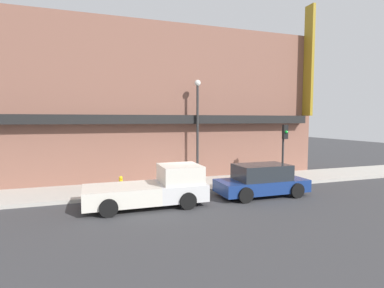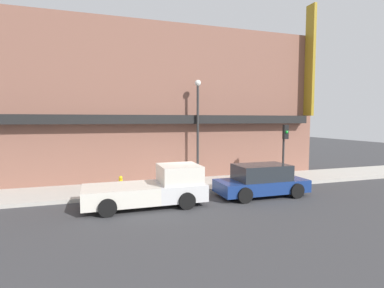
{
  "view_description": "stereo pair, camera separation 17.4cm",
  "coord_description": "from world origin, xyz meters",
  "views": [
    {
      "loc": [
        -4.36,
        -13.85,
        3.66
      ],
      "look_at": [
        0.73,
        1.28,
        2.37
      ],
      "focal_mm": 28.0,
      "sensor_mm": 36.0,
      "label": 1
    },
    {
      "loc": [
        -4.2,
        -13.9,
        3.66
      ],
      "look_at": [
        0.73,
        1.28,
        2.37
      ],
      "focal_mm": 28.0,
      "sensor_mm": 36.0,
      "label": 2
    }
  ],
  "objects": [
    {
      "name": "traffic_light",
      "position": [
        5.98,
        0.51,
        2.4
      ],
      "size": [
        0.28,
        0.42,
        3.22
      ],
      "color": "#2D2D2D",
      "rests_on": "sidewalk"
    },
    {
      "name": "building",
      "position": [
        0.02,
        4.67,
        4.63
      ],
      "size": [
        19.8,
        3.8,
        11.14
      ],
      "color": "brown",
      "rests_on": "ground"
    },
    {
      "name": "fire_hydrant",
      "position": [
        -3.06,
        0.95,
        0.54
      ],
      "size": [
        0.19,
        0.19,
        0.75
      ],
      "color": "yellow",
      "rests_on": "sidewalk"
    },
    {
      "name": "sidewalk",
      "position": [
        0.0,
        1.6,
        0.09
      ],
      "size": [
        36.0,
        3.19,
        0.17
      ],
      "color": "#B7B2A8",
      "rests_on": "ground"
    },
    {
      "name": "pickup_truck",
      "position": [
        -1.89,
        -1.42,
        0.75
      ],
      "size": [
        5.06,
        2.19,
        1.7
      ],
      "rotation": [
        0.0,
        0.0,
        0.03
      ],
      "color": "silver",
      "rests_on": "ground"
    },
    {
      "name": "street_lamp",
      "position": [
        1.45,
        2.43,
        3.76
      ],
      "size": [
        0.36,
        0.36,
        5.77
      ],
      "color": "#2D2D2D",
      "rests_on": "sidewalk"
    },
    {
      "name": "parked_car",
      "position": [
        3.36,
        -1.42,
        0.74
      ],
      "size": [
        4.37,
        2.03,
        1.53
      ],
      "rotation": [
        0.0,
        0.0,
        0.03
      ],
      "color": "navy",
      "rests_on": "ground"
    },
    {
      "name": "ground_plane",
      "position": [
        0.0,
        0.0,
        0.0
      ],
      "size": [
        80.0,
        80.0,
        0.0
      ],
      "primitive_type": "plane",
      "color": "#38383A"
    }
  ]
}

